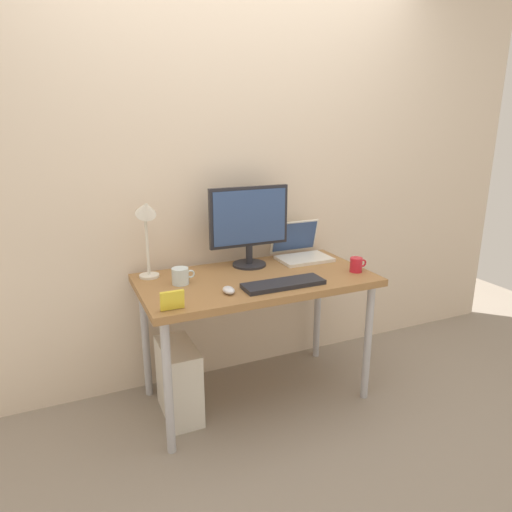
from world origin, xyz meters
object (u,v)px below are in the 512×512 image
object	(u,v)px
laptop	(300,249)
coffee_mug	(356,265)
monitor	(249,222)
computer_tower	(179,381)
desk_lamp	(147,221)
keyboard	(283,284)
photo_frame	(172,300)
desk	(256,289)
mouse	(229,290)
glass_cup	(181,276)

from	to	relation	value
laptop	coffee_mug	world-z (taller)	laptop
monitor	computer_tower	size ratio (longest dim) A/B	1.15
desk_lamp	keyboard	size ratio (longest dim) A/B	1.04
monitor	photo_frame	xyz separation A→B (m)	(-0.59, -0.48, -0.22)
desk	coffee_mug	world-z (taller)	coffee_mug
laptop	computer_tower	xyz separation A→B (m)	(-0.87, -0.22, -0.60)
mouse	monitor	bearing A→B (deg)	54.17
mouse	coffee_mug	world-z (taller)	coffee_mug
laptop	computer_tower	distance (m)	1.08
computer_tower	glass_cup	bearing A→B (deg)	42.87
desk_lamp	photo_frame	distance (m)	0.55
mouse	desk_lamp	bearing A→B (deg)	129.16
mouse	computer_tower	world-z (taller)	mouse
desk	coffee_mug	bearing A→B (deg)	-15.14
glass_cup	keyboard	bearing A→B (deg)	-27.42
coffee_mug	monitor	bearing A→B (deg)	145.28
keyboard	glass_cup	size ratio (longest dim) A/B	3.54
mouse	glass_cup	xyz separation A→B (m)	(-0.18, 0.23, 0.03)
glass_cup	computer_tower	xyz separation A→B (m)	(-0.05, -0.05, -0.59)
desk	coffee_mug	xyz separation A→B (m)	(0.56, -0.15, 0.11)
monitor	mouse	xyz separation A→B (m)	(-0.28, -0.38, -0.25)
keyboard	photo_frame	size ratio (longest dim) A/B	4.00
monitor	photo_frame	world-z (taller)	monitor
keyboard	glass_cup	world-z (taller)	glass_cup
keyboard	computer_tower	world-z (taller)	keyboard
desk	keyboard	world-z (taller)	keyboard
monitor	keyboard	xyz separation A→B (m)	(0.02, -0.40, -0.25)
laptop	monitor	bearing A→B (deg)	-177.06
desk_lamp	keyboard	xyz separation A→B (m)	(0.61, -0.40, -0.31)
desk	computer_tower	world-z (taller)	desk
monitor	desk	bearing A→B (deg)	-103.06
desk	laptop	world-z (taller)	laptop
monitor	laptop	xyz separation A→B (m)	(0.36, 0.02, -0.21)
desk_lamp	glass_cup	bearing A→B (deg)	-49.22
glass_cup	photo_frame	size ratio (longest dim) A/B	1.13
laptop	mouse	xyz separation A→B (m)	(-0.63, -0.40, -0.04)
laptop	computer_tower	world-z (taller)	laptop
laptop	keyboard	xyz separation A→B (m)	(-0.33, -0.42, -0.05)
desk	laptop	bearing A→B (deg)	28.92
mouse	computer_tower	size ratio (longest dim) A/B	0.21
monitor	photo_frame	distance (m)	0.79
keyboard	photo_frame	world-z (taller)	photo_frame
desk_lamp	desk	bearing A→B (deg)	-20.69
desk	glass_cup	bearing A→B (deg)	172.57
desk_lamp	computer_tower	bearing A→B (deg)	-68.00
keyboard	coffee_mug	bearing A→B (deg)	5.20
keyboard	glass_cup	bearing A→B (deg)	152.58
mouse	computer_tower	distance (m)	0.63
desk_lamp	mouse	distance (m)	0.58
mouse	photo_frame	xyz separation A→B (m)	(-0.31, -0.10, 0.03)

